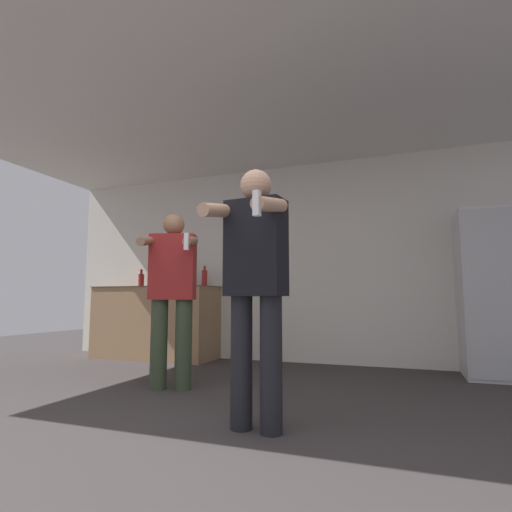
% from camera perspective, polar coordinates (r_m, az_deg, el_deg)
% --- Properties ---
extents(ground_plane, '(14.00, 14.00, 0.00)m').
position_cam_1_polar(ground_plane, '(2.25, -15.44, -26.42)').
color(ground_plane, '#383333').
extents(wall_back, '(7.00, 0.06, 2.55)m').
position_cam_1_polar(wall_back, '(5.19, 6.62, -0.81)').
color(wall_back, silver).
rests_on(wall_back, ground_plane).
extents(ceiling_slab, '(7.00, 3.78, 0.05)m').
position_cam_1_polar(ceiling_slab, '(4.00, 0.40, 20.38)').
color(ceiling_slab, silver).
rests_on(ceiling_slab, wall_back).
extents(refrigerator, '(0.72, 0.67, 1.70)m').
position_cam_1_polar(refrigerator, '(4.76, 31.34, -4.53)').
color(refrigerator, silver).
rests_on(refrigerator, ground_plane).
extents(counter, '(1.70, 0.66, 0.96)m').
position_cam_1_polar(counter, '(5.66, -14.16, -9.15)').
color(counter, '#997551').
rests_on(counter, ground_plane).
extents(bottle_clear_vodka, '(0.08, 0.08, 0.26)m').
position_cam_1_polar(bottle_clear_vodka, '(5.92, -16.09, -3.29)').
color(bottle_clear_vodka, maroon).
rests_on(bottle_clear_vodka, counter).
extents(bottle_amber_bourbon, '(0.07, 0.07, 0.29)m').
position_cam_1_polar(bottle_amber_bourbon, '(5.38, -7.37, -3.05)').
color(bottle_amber_bourbon, maroon).
rests_on(bottle_amber_bourbon, counter).
extents(bottle_red_label, '(0.06, 0.06, 0.25)m').
position_cam_1_polar(bottle_red_label, '(5.49, -9.45, -3.26)').
color(bottle_red_label, maroon).
rests_on(bottle_red_label, counter).
extents(bottle_brown_liquor, '(0.07, 0.07, 0.31)m').
position_cam_1_polar(bottle_brown_liquor, '(5.74, -13.57, -3.14)').
color(bottle_brown_liquor, '#563314').
rests_on(bottle_brown_liquor, counter).
extents(bottle_green_wine, '(0.09, 0.09, 0.30)m').
position_cam_1_polar(bottle_green_wine, '(5.67, -12.58, -3.05)').
color(bottle_green_wine, maroon).
rests_on(bottle_green_wine, counter).
extents(person_woman_foreground, '(0.47, 0.50, 1.61)m').
position_cam_1_polar(person_woman_foreground, '(2.48, -0.10, -3.14)').
color(person_woman_foreground, black).
rests_on(person_woman_foreground, ground_plane).
extents(person_man_side, '(0.55, 0.58, 1.57)m').
position_cam_1_polar(person_man_side, '(3.67, -11.88, -4.91)').
color(person_man_side, '#38422D').
rests_on(person_man_side, ground_plane).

